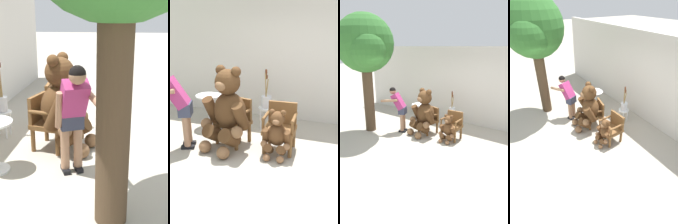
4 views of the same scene
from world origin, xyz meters
TOP-DOWN VIEW (x-y plane):
  - ground_plane at (0.00, 0.00)m, footprint 60.00×60.00m
  - wooden_chair_left at (-0.44, 0.73)m, footprint 0.67×0.64m
  - wooden_chair_right at (0.45, 0.73)m, footprint 0.58×0.55m
  - teddy_bear_large at (-0.48, 0.47)m, footprint 0.95×0.95m
  - teddy_bear_small at (0.46, 0.45)m, footprint 0.51×0.49m
  - person_visitor at (-1.30, 0.19)m, footprint 0.72×0.68m
  - white_stool at (-0.09, 1.63)m, footprint 0.34×0.34m
  - brush_bucket at (-0.09, 1.62)m, footprint 0.22×0.22m

SIDE VIEW (x-z plane):
  - ground_plane at x=0.00m, z-range 0.00..0.00m
  - white_stool at x=-0.09m, z-range 0.13..0.59m
  - teddy_bear_small at x=0.46m, z-range -0.01..0.84m
  - wooden_chair_left at x=-0.44m, z-range 0.03..0.89m
  - wooden_chair_right at x=0.45m, z-range 0.03..0.89m
  - brush_bucket at x=-0.09m, z-range 0.21..1.05m
  - teddy_bear_large at x=-0.48m, z-range -0.02..1.50m
  - person_visitor at x=-1.30m, z-range 0.15..1.66m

